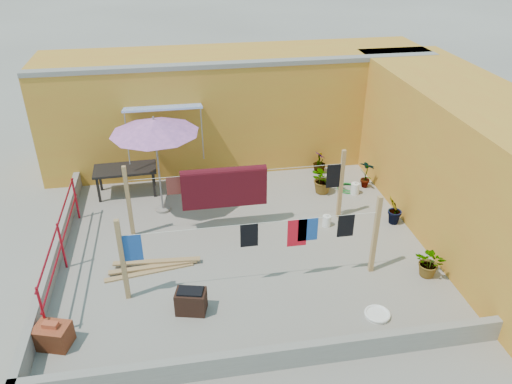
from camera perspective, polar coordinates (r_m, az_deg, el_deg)
ground at (r=11.45m, az=-1.42°, el=-5.98°), size 80.00×80.00×0.00m
wall_back at (r=14.93m, az=-2.27°, el=9.70°), size 11.00×3.27×3.21m
wall_right at (r=12.37m, az=23.09°, el=2.93°), size 2.40×9.00×3.20m
parapet_front at (r=8.64m, az=2.26°, el=-18.38°), size 8.30×0.16×0.44m
parapet_left at (r=11.58m, az=-21.96°, el=-6.62°), size 0.16×7.30×0.44m
red_railing at (r=11.10m, az=-21.45°, el=-5.05°), size 0.05×4.20×1.10m
clothesline_rig at (r=11.34m, az=-3.14°, el=-0.15°), size 5.09×2.35×1.80m
patio_umbrella at (r=11.91m, az=-11.56°, el=7.30°), size 2.38×2.38×2.52m
outdoor_table at (r=13.57m, az=-14.73°, el=2.38°), size 1.64×0.86×0.76m
brick_stack at (r=9.64m, az=-22.17°, el=-14.94°), size 0.68×0.58×0.51m
lumber_pile at (r=10.90m, az=-11.67°, el=-8.34°), size 2.01×0.58×0.12m
brazier at (r=9.65m, az=-7.44°, el=-12.25°), size 0.63×0.50×0.50m
white_basin at (r=9.87m, az=13.69°, el=-13.42°), size 0.49×0.49×0.08m
water_jug_a at (r=12.12m, az=8.07°, el=-3.29°), size 0.20×0.20×0.31m
water_jug_b at (r=13.61m, az=11.24°, el=0.39°), size 0.23×0.23×0.36m
green_hose at (r=13.86m, az=10.43°, el=0.47°), size 0.57×0.57×0.08m
plant_back_a at (r=13.45m, az=7.73°, el=1.53°), size 0.87×0.80×0.81m
plant_back_b at (r=14.51m, az=7.26°, el=3.40°), size 0.46×0.46×0.66m
plant_right_a at (r=13.90m, az=12.50°, el=2.05°), size 0.51×0.51×0.81m
plant_right_b at (r=12.41m, az=15.55°, el=-2.02°), size 0.53×0.54×0.76m
plant_right_c at (r=10.94m, az=19.30°, el=-7.60°), size 0.80×0.79×0.67m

